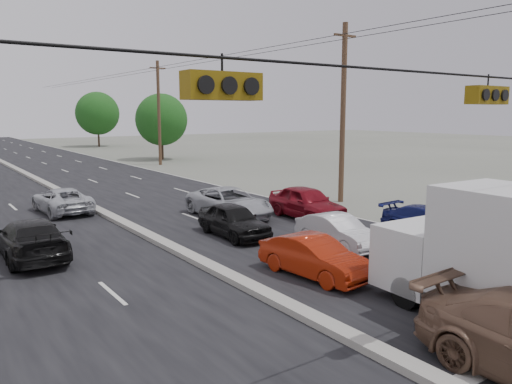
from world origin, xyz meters
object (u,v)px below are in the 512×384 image
queue_car_a (234,221)px  oncoming_far (62,201)px  tree_right_mid (161,120)px  queue_car_c (229,203)px  utility_pole_right_b (343,113)px  tree_right_far (97,113)px  queue_car_b (338,232)px  utility_pole_right_c (159,112)px  queue_car_e (307,203)px  red_sedan (314,257)px  oncoming_near (30,239)px  queue_car_d (431,223)px

queue_car_a → oncoming_far: queue_car_a is taller
tree_right_mid → queue_car_c: tree_right_mid is taller
utility_pole_right_b → tree_right_far: 55.11m
queue_car_a → oncoming_far: bearing=118.2°
tree_right_mid → queue_car_b: size_ratio=1.89×
queue_car_a → queue_car_b: queue_car_a is taller
utility_pole_right_c → tree_right_far: bearing=83.3°
queue_car_a → queue_car_e: 4.89m
tree_right_mid → queue_car_c: 31.82m
utility_pole_right_b → utility_pole_right_c: bearing=90.0°
tree_right_mid → queue_car_c: size_ratio=1.38×
red_sedan → oncoming_near: (-6.86, 7.24, 0.07)m
tree_right_far → queue_car_d: 63.64m
utility_pole_right_c → red_sedan: size_ratio=2.59×
queue_car_a → oncoming_near: size_ratio=0.83×
tree_right_mid → queue_car_a: (-12.00, -33.40, -3.65)m
oncoming_far → tree_right_far: bearing=-112.1°
tree_right_far → oncoming_far: (-17.56, -49.14, -4.31)m
utility_pole_right_b → tree_right_far: utility_pole_right_b is taller
utility_pole_right_b → tree_right_mid: 30.11m
red_sedan → oncoming_near: bearing=128.3°
tree_right_mid → oncoming_far: 29.51m
oncoming_far → queue_car_d: bearing=126.0°
tree_right_mid → queue_car_b: bearing=-104.6°
oncoming_near → queue_car_e: bearing=177.9°
queue_car_b → queue_car_c: 7.17m
oncoming_near → queue_car_b: bearing=152.6°
queue_car_e → oncoming_far: 12.52m
utility_pole_right_c → oncoming_far: utility_pole_right_c is taller
tree_right_mid → red_sedan: 41.37m
queue_car_c → tree_right_mid: bearing=69.3°
tree_right_far → queue_car_a: size_ratio=2.02×
queue_car_a → queue_car_d: bearing=-33.8°
oncoming_near → utility_pole_right_c: bearing=-122.1°
utility_pole_right_b → queue_car_b: 11.06m
utility_pole_right_c → tree_right_mid: size_ratio=1.40×
red_sedan → queue_car_d: 7.37m
queue_car_b → oncoming_near: bearing=155.3°
tree_right_mid → tree_right_far: size_ratio=0.88×
oncoming_far → red_sedan: bearing=101.9°
red_sedan → queue_car_b: bearing=29.2°
red_sedan → utility_pole_right_b: bearing=36.8°
queue_car_e → oncoming_near: queue_car_e is taller
utility_pole_right_c → queue_car_a: 30.28m
red_sedan → queue_car_c: 9.60m
tree_right_mid → queue_car_c: (-10.08, -29.96, -3.62)m
utility_pole_right_c → oncoming_far: size_ratio=2.16×
utility_pole_right_b → queue_car_a: size_ratio=2.48×
utility_pole_right_c → tree_right_far: 30.20m
queue_car_b → oncoming_far: 14.70m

